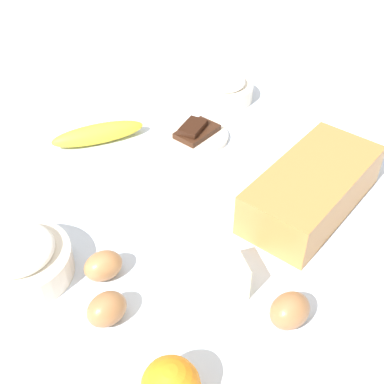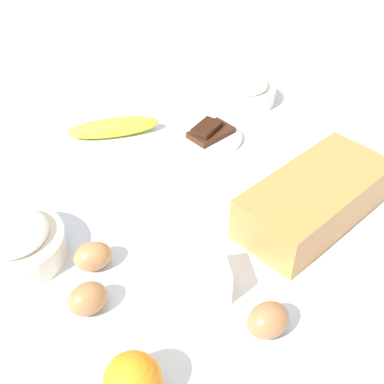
% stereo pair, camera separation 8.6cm
% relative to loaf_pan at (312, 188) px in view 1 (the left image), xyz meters
% --- Properties ---
extents(ground_plane, '(2.40, 2.40, 0.02)m').
position_rel_loaf_pan_xyz_m(ground_plane, '(0.17, -0.12, -0.05)').
color(ground_plane, silver).
extents(loaf_pan, '(0.30, 0.19, 0.08)m').
position_rel_loaf_pan_xyz_m(loaf_pan, '(0.00, 0.00, 0.00)').
color(loaf_pan, '#B77A3D').
rests_on(loaf_pan, ground_plane).
extents(flour_bowl, '(0.15, 0.15, 0.07)m').
position_rel_loaf_pan_xyz_m(flour_bowl, '(0.46, -0.16, -0.01)').
color(flour_bowl, silver).
rests_on(flour_bowl, ground_plane).
extents(sugar_bowl, '(0.13, 0.13, 0.06)m').
position_rel_loaf_pan_xyz_m(sugar_bowl, '(-0.12, -0.38, -0.01)').
color(sugar_bowl, silver).
rests_on(sugar_bowl, ground_plane).
extents(banana, '(0.19, 0.10, 0.04)m').
position_rel_loaf_pan_xyz_m(banana, '(0.20, -0.40, -0.02)').
color(banana, yellow).
rests_on(banana, ground_plane).
extents(butter_block, '(0.11, 0.09, 0.06)m').
position_rel_loaf_pan_xyz_m(butter_block, '(0.25, 0.04, -0.01)').
color(butter_block, '#F4EDB2').
rests_on(butter_block, ground_plane).
extents(egg_near_butter, '(0.06, 0.05, 0.05)m').
position_rel_loaf_pan_xyz_m(egg_near_butter, '(0.20, 0.15, -0.02)').
color(egg_near_butter, '#9B683F').
rests_on(egg_near_butter, ground_plane).
extents(egg_beside_bowl, '(0.06, 0.05, 0.05)m').
position_rel_loaf_pan_xyz_m(egg_beside_bowl, '(0.37, -0.08, -0.02)').
color(egg_beside_bowl, '#AB7346').
rests_on(egg_beside_bowl, ground_plane).
extents(egg_loose, '(0.06, 0.05, 0.05)m').
position_rel_loaf_pan_xyz_m(egg_loose, '(0.40, -0.01, -0.02)').
color(egg_loose, '#A06B41').
rests_on(egg_loose, ground_plane).
extents(chocolate_plate, '(0.13, 0.13, 0.03)m').
position_rel_loaf_pan_xyz_m(chocolate_plate, '(0.03, -0.29, -0.03)').
color(chocolate_plate, silver).
rests_on(chocolate_plate, ground_plane).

